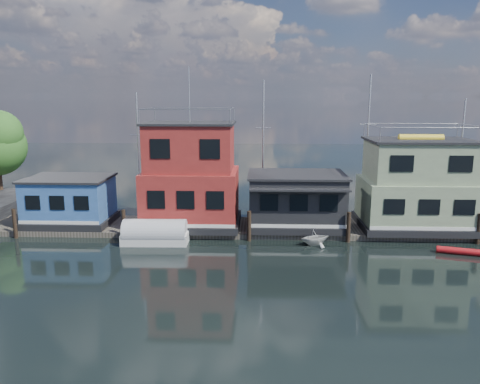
{
  "coord_description": "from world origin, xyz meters",
  "views": [
    {
      "loc": [
        -3.33,
        -22.81,
        10.12
      ],
      "look_at": [
        -4.77,
        12.0,
        3.0
      ],
      "focal_mm": 35.0,
      "sensor_mm": 36.0,
      "label": 1
    }
  ],
  "objects_px": {
    "houseboat_red": "(191,177)",
    "houseboat_green": "(417,186)",
    "red_kayak": "(462,251)",
    "dinghy_white": "(315,237)",
    "tarp_runabout": "(155,234)",
    "houseboat_blue": "(70,201)",
    "houseboat_dark": "(296,200)"
  },
  "relations": [
    {
      "from": "houseboat_blue",
      "to": "houseboat_red",
      "type": "distance_m",
      "value": 9.69
    },
    {
      "from": "houseboat_red",
      "to": "tarp_runabout",
      "type": "xyz_separation_m",
      "value": [
        -2.07,
        -3.63,
        -3.41
      ]
    },
    {
      "from": "houseboat_blue",
      "to": "houseboat_green",
      "type": "bearing_deg",
      "value": 0.0
    },
    {
      "from": "houseboat_green",
      "to": "houseboat_red",
      "type": "bearing_deg",
      "value": -180.0
    },
    {
      "from": "houseboat_blue",
      "to": "tarp_runabout",
      "type": "distance_m",
      "value": 8.4
    },
    {
      "from": "houseboat_red",
      "to": "red_kayak",
      "type": "height_order",
      "value": "houseboat_red"
    },
    {
      "from": "tarp_runabout",
      "to": "houseboat_red",
      "type": "bearing_deg",
      "value": 58.68
    },
    {
      "from": "houseboat_red",
      "to": "dinghy_white",
      "type": "distance_m",
      "value": 10.37
    },
    {
      "from": "houseboat_red",
      "to": "houseboat_green",
      "type": "distance_m",
      "value": 17.01
    },
    {
      "from": "houseboat_dark",
      "to": "houseboat_green",
      "type": "relative_size",
      "value": 0.88
    },
    {
      "from": "houseboat_red",
      "to": "houseboat_dark",
      "type": "height_order",
      "value": "houseboat_red"
    },
    {
      "from": "houseboat_green",
      "to": "red_kayak",
      "type": "relative_size",
      "value": 2.75
    },
    {
      "from": "houseboat_green",
      "to": "tarp_runabout",
      "type": "relative_size",
      "value": 1.81
    },
    {
      "from": "tarp_runabout",
      "to": "red_kayak",
      "type": "bearing_deg",
      "value": -5.85
    },
    {
      "from": "houseboat_green",
      "to": "tarp_runabout",
      "type": "height_order",
      "value": "houseboat_green"
    },
    {
      "from": "houseboat_dark",
      "to": "dinghy_white",
      "type": "xyz_separation_m",
      "value": [
        1.08,
        -3.53,
        -1.85
      ]
    },
    {
      "from": "houseboat_green",
      "to": "red_kayak",
      "type": "xyz_separation_m",
      "value": [
        1.43,
        -5.15,
        -3.33
      ]
    },
    {
      "from": "houseboat_green",
      "to": "tarp_runabout",
      "type": "bearing_deg",
      "value": -169.23
    },
    {
      "from": "houseboat_red",
      "to": "houseboat_dark",
      "type": "xyz_separation_m",
      "value": [
        8.0,
        -0.02,
        -1.69
      ]
    },
    {
      "from": "red_kayak",
      "to": "dinghy_white",
      "type": "distance_m",
      "value": 9.49
    },
    {
      "from": "houseboat_dark",
      "to": "dinghy_white",
      "type": "distance_m",
      "value": 4.13
    },
    {
      "from": "houseboat_blue",
      "to": "tarp_runabout",
      "type": "relative_size",
      "value": 1.38
    },
    {
      "from": "red_kayak",
      "to": "dinghy_white",
      "type": "height_order",
      "value": "dinghy_white"
    },
    {
      "from": "houseboat_blue",
      "to": "houseboat_dark",
      "type": "relative_size",
      "value": 0.86
    },
    {
      "from": "houseboat_dark",
      "to": "tarp_runabout",
      "type": "bearing_deg",
      "value": -160.29
    },
    {
      "from": "houseboat_red",
      "to": "houseboat_green",
      "type": "relative_size",
      "value": 1.41
    },
    {
      "from": "houseboat_dark",
      "to": "houseboat_green",
      "type": "bearing_deg",
      "value": 0.12
    },
    {
      "from": "houseboat_blue",
      "to": "dinghy_white",
      "type": "xyz_separation_m",
      "value": [
        18.58,
        -3.55,
        -1.64
      ]
    },
    {
      "from": "houseboat_blue",
      "to": "red_kayak",
      "type": "xyz_separation_m",
      "value": [
        27.93,
        -5.15,
        -1.98
      ]
    },
    {
      "from": "houseboat_blue",
      "to": "houseboat_red",
      "type": "xyz_separation_m",
      "value": [
        9.5,
        0.0,
        1.9
      ]
    },
    {
      "from": "houseboat_blue",
      "to": "houseboat_dark",
      "type": "xyz_separation_m",
      "value": [
        17.5,
        -0.02,
        0.21
      ]
    },
    {
      "from": "tarp_runabout",
      "to": "red_kayak",
      "type": "relative_size",
      "value": 1.51
    }
  ]
}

